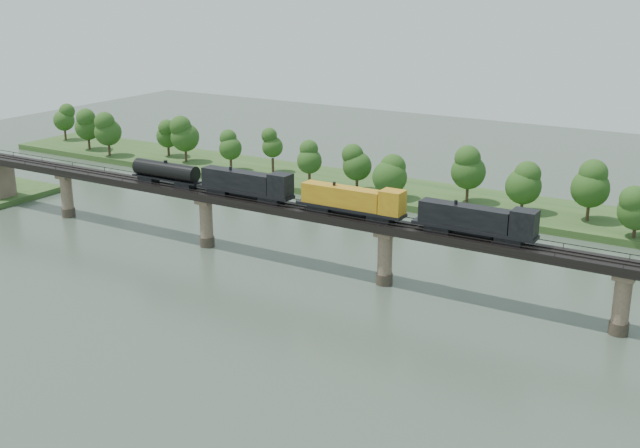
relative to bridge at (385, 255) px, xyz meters
The scene contains 6 objects.
ground 30.49m from the bridge, 90.00° to the right, with size 400.00×400.00×0.00m, color #344336.
far_bank 55.20m from the bridge, 90.00° to the left, with size 300.00×24.00×1.60m, color #2C4C1E.
bridge is the anchor object (origin of this frame).
bridge_superstructure 6.33m from the bridge, 90.00° to the left, with size 220.00×4.90×0.75m.
far_treeline 51.30m from the bridge, 99.23° to the left, with size 289.06×17.54×13.60m.
freight_train 17.06m from the bridge, behind, with size 84.59×3.30×5.82m.
Camera 1 is at (58.86, -89.47, 52.68)m, focal length 45.00 mm.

